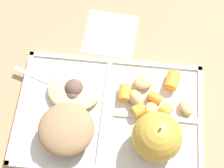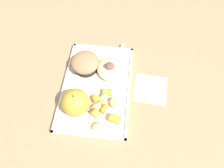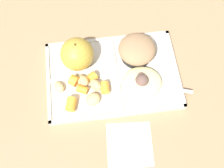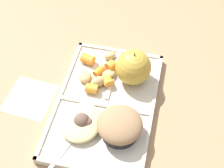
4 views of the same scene
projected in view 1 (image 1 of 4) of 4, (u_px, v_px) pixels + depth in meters
ground at (109, 116)px, 0.65m from camera, size 6.00×6.00×0.00m
lunch_tray at (110, 115)px, 0.64m from camera, size 0.35×0.23×0.02m
green_apple at (157, 137)px, 0.57m from camera, size 0.09×0.09×0.09m
bran_muffin at (66, 130)px, 0.59m from camera, size 0.10×0.10×0.06m
carrot_slice_near_corner at (172, 81)px, 0.65m from camera, size 0.03×0.04×0.03m
carrot_slice_diagonal at (165, 111)px, 0.62m from camera, size 0.03×0.03×0.03m
carrot_slice_tilted at (155, 98)px, 0.64m from camera, size 0.03×0.03×0.02m
carrot_slice_back at (139, 111)px, 0.62m from camera, size 0.03×0.03×0.03m
carrot_slice_large at (125, 93)px, 0.64m from camera, size 0.02×0.03×0.02m
potato_chunk_wedge at (186, 108)px, 0.63m from camera, size 0.04×0.04×0.02m
potato_chunk_browned at (153, 111)px, 0.63m from camera, size 0.04×0.04×0.02m
potato_chunk_corner at (143, 82)px, 0.65m from camera, size 0.05×0.05×0.02m
potato_chunk_large at (136, 98)px, 0.63m from camera, size 0.04×0.05×0.03m
egg_noodle_pile at (75, 89)px, 0.64m from camera, size 0.11×0.10×0.02m
meatball_center at (74, 88)px, 0.63m from camera, size 0.04×0.04×0.04m
meatball_side at (73, 95)px, 0.63m from camera, size 0.03×0.03×0.03m
plastic_fork at (50, 82)px, 0.66m from camera, size 0.14×0.06×0.00m
paper_napkin at (110, 34)px, 0.73m from camera, size 0.12×0.12×0.00m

